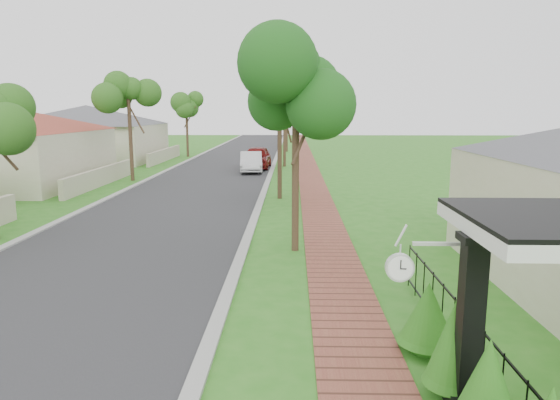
% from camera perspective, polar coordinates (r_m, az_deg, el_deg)
% --- Properties ---
extents(ground, '(160.00, 160.00, 0.00)m').
position_cam_1_polar(ground, '(8.78, -13.35, -18.12)').
color(ground, '#2B731B').
rests_on(ground, ground).
extents(road, '(7.00, 120.00, 0.02)m').
position_cam_1_polar(road, '(28.24, -9.00, 1.62)').
color(road, '#28282B').
rests_on(road, ground).
extents(kerb_right, '(0.30, 120.00, 0.10)m').
position_cam_1_polar(kerb_right, '(27.81, -1.58, 1.61)').
color(kerb_right, '#9E9E99').
rests_on(kerb_right, ground).
extents(kerb_left, '(0.30, 120.00, 0.10)m').
position_cam_1_polar(kerb_left, '(29.12, -16.08, 1.61)').
color(kerb_left, '#9E9E99').
rests_on(kerb_left, ground).
extents(sidewalk, '(1.50, 120.00, 0.03)m').
position_cam_1_polar(sidewalk, '(27.79, 3.79, 1.59)').
color(sidewalk, brown).
rests_on(sidewalk, ground).
extents(porch_post, '(0.48, 0.48, 2.52)m').
position_cam_1_polar(porch_post, '(7.53, 20.83, -14.03)').
color(porch_post, black).
rests_on(porch_post, ground).
extents(picket_fence, '(0.03, 8.02, 1.00)m').
position_cam_1_polar(picket_fence, '(8.73, 20.61, -14.78)').
color(picket_fence, black).
rests_on(picket_fence, ground).
extents(street_trees, '(10.70, 37.65, 5.89)m').
position_cam_1_polar(street_trees, '(34.67, -6.94, 10.75)').
color(street_trees, '#382619').
rests_on(street_trees, ground).
extents(hedge_row, '(0.90, 4.87, 1.83)m').
position_cam_1_polar(hedge_row, '(7.33, 20.93, -18.27)').
color(hedge_row, '#125E16').
rests_on(hedge_row, ground).
extents(far_house_grey, '(15.56, 15.56, 4.60)m').
position_cam_1_polar(far_house_grey, '(44.88, -21.09, 7.19)').
color(far_house_grey, beige).
rests_on(far_house_grey, ground).
extents(parked_car_red, '(2.02, 4.72, 1.59)m').
position_cam_1_polar(parked_car_red, '(36.47, -2.66, 4.89)').
color(parked_car_red, maroon).
rests_on(parked_car_red, ground).
extents(parked_car_white, '(1.81, 4.24, 1.36)m').
position_cam_1_polar(parked_car_white, '(34.15, -3.33, 4.34)').
color(parked_car_white, silver).
rests_on(parked_car_white, ground).
extents(near_tree, '(2.26, 2.26, 5.79)m').
position_cam_1_polar(near_tree, '(14.47, 1.83, 12.12)').
color(near_tree, '#382619').
rests_on(near_tree, ground).
extents(utility_pole, '(1.20, 0.24, 7.97)m').
position_cam_1_polar(utility_pole, '(27.46, 1.87, 9.97)').
color(utility_pole, '#706057').
rests_on(utility_pole, ground).
extents(station_clock, '(1.06, 0.13, 0.58)m').
position_cam_1_polar(station_clock, '(7.36, 13.84, -7.28)').
color(station_clock, silver).
rests_on(station_clock, ground).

